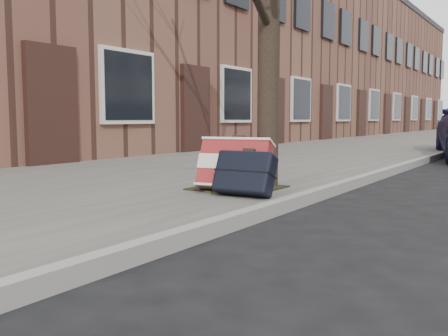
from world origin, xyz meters
The scene contains 6 objects.
ground centered at (0.00, 0.00, 0.00)m, with size 120.00×120.00×0.00m, color black.
near_sidewalk centered at (-3.70, 15.00, 0.06)m, with size 5.00×70.00×0.12m, color slate.
house_near centered at (-9.60, 16.00, 3.50)m, with size 6.80×40.00×7.00m, color brown.
dirt_patch centered at (-2.00, 1.20, 0.13)m, with size 0.85×0.85×0.01m, color black.
suitcase_red centered at (-1.87, 0.93, 0.40)m, with size 0.73×0.20×0.53m, color maroon.
suitcase_navy centered at (-1.65, 0.77, 0.35)m, with size 0.60×0.19×0.43m, color black.
Camera 1 is at (0.85, -3.38, 0.88)m, focal length 40.00 mm.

